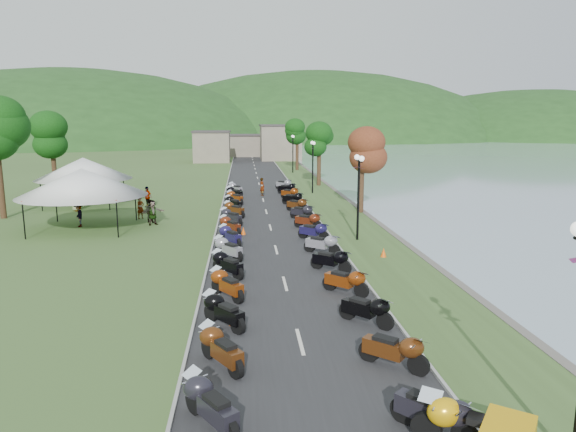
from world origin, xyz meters
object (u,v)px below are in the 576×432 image
object	(u,v)px
vendor_tent_main	(84,199)
yellow_trike	(472,431)
pedestrian_b	(151,222)
pedestrian_a	(141,219)
pedestrian_c	(80,227)

from	to	relation	value
vendor_tent_main	yellow_trike	bearing A→B (deg)	-58.43
yellow_trike	pedestrian_b	world-z (taller)	yellow_trike
pedestrian_a	pedestrian_c	size ratio (longest dim) A/B	1.00
vendor_tent_main	pedestrian_a	xyz separation A→B (m)	(2.95, 3.29, -2.00)
pedestrian_c	vendor_tent_main	bearing A→B (deg)	13.01
yellow_trike	pedestrian_a	xyz separation A→B (m)	(-12.21, 27.96, -0.59)
yellow_trike	vendor_tent_main	world-z (taller)	vendor_tent_main
vendor_tent_main	pedestrian_b	xyz separation A→B (m)	(3.86, 1.92, -2.00)
yellow_trike	pedestrian_c	xyz separation A→B (m)	(-15.78, 25.43, -0.59)
pedestrian_b	pedestrian_c	xyz separation A→B (m)	(-4.49, -1.16, 0.00)
yellow_trike	pedestrian_c	world-z (taller)	yellow_trike
pedestrian_a	pedestrian_b	xyz separation A→B (m)	(0.92, -1.37, 0.00)
pedestrian_c	yellow_trike	bearing A→B (deg)	5.64
yellow_trike	vendor_tent_main	distance (m)	28.98
vendor_tent_main	pedestrian_b	world-z (taller)	vendor_tent_main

